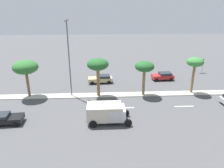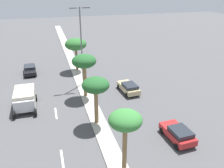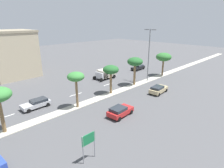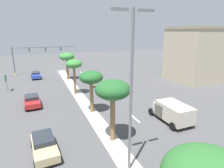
{
  "view_description": "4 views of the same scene",
  "coord_description": "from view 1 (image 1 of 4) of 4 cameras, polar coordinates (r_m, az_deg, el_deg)",
  "views": [
    {
      "loc": [
        -30.84,
        35.69,
        13.34
      ],
      "look_at": [
        -3.14,
        34.15,
        3.08
      ],
      "focal_mm": 33.45,
      "sensor_mm": 36.0,
      "label": 1
    },
    {
      "loc": [
        -4.97,
        6.02,
        15.12
      ],
      "look_at": [
        2.47,
        31.98,
        3.31
      ],
      "focal_mm": 38.27,
      "sensor_mm": 36.0,
      "label": 2
    },
    {
      "loc": [
        23.92,
        5.12,
        13.38
      ],
      "look_at": [
        3.15,
        25.91,
        3.48
      ],
      "focal_mm": 30.24,
      "sensor_mm": 36.0,
      "label": 3
    },
    {
      "loc": [
        5.94,
        51.21,
        10.32
      ],
      "look_at": [
        -3.62,
        27.56,
        3.17
      ],
      "focal_mm": 30.2,
      "sensor_mm": 36.0,
      "label": 4
    }
  ],
  "objects": [
    {
      "name": "lane_stripe_center",
      "position": [
        31.72,
        19.13,
        -5.78
      ],
      "size": [
        0.2,
        2.8,
        0.01
      ],
      "primitive_type": "cube",
      "color": "silver",
      "rests_on": "ground"
    },
    {
      "name": "directional_road_sign",
      "position": [
        48.39,
        22.89,
        5.35
      ],
      "size": [
        0.1,
        1.58,
        3.03
      ],
      "color": "gray",
      "rests_on": "ground"
    },
    {
      "name": "palm_tree_inboard",
      "position": [
        31.73,
        -3.89,
        5.13
      ],
      "size": [
        3.28,
        3.28,
        6.0
      ],
      "color": "olive",
      "rests_on": "median_curb"
    },
    {
      "name": "palm_tree_outboard",
      "position": [
        32.54,
        8.88,
        4.51
      ],
      "size": [
        2.99,
        2.99,
        5.48
      ],
      "color": "olive",
      "rests_on": "median_curb"
    },
    {
      "name": "palm_tree_center",
      "position": [
        35.53,
        21.73,
        5.34
      ],
      "size": [
        2.66,
        2.66,
        5.84
      ],
      "color": "olive",
      "rests_on": "median_curb"
    },
    {
      "name": "lane_stripe_mid",
      "position": [
        29.61,
        3.37,
        -6.52
      ],
      "size": [
        0.2,
        2.8,
        0.01
      ],
      "primitive_type": "cube",
      "color": "silver",
      "rests_on": "ground"
    },
    {
      "name": "sedan_black_left",
      "position": [
        28.74,
        -27.87,
        -8.33
      ],
      "size": [
        2.26,
        4.69,
        1.31
      ],
      "color": "black",
      "rests_on": "ground"
    },
    {
      "name": "sedan_tan_mid",
      "position": [
        38.98,
        -3.06,
        1.46
      ],
      "size": [
        2.31,
        4.57,
        1.45
      ],
      "color": "tan",
      "rests_on": "ground"
    },
    {
      "name": "ground_plane",
      "position": [
        33.62,
        -4.45,
        -3.16
      ],
      "size": [
        160.0,
        160.0,
        0.0
      ],
      "primitive_type": "plane",
      "color": "#4C4C4F"
    },
    {
      "name": "box_truck",
      "position": [
        25.67,
        -1.16,
        -7.71
      ],
      "size": [
        2.73,
        5.34,
        2.3
      ],
      "color": "silver",
      "rests_on": "ground"
    },
    {
      "name": "street_lamp_mid",
      "position": [
        32.07,
        -11.74,
        8.08
      ],
      "size": [
        2.9,
        0.24,
        11.6
      ],
      "color": "slate",
      "rests_on": "median_curb"
    },
    {
      "name": "sedan_red_rear",
      "position": [
        41.73,
        13.78,
        2.17
      ],
      "size": [
        2.32,
        4.19,
        1.45
      ],
      "color": "red",
      "rests_on": "ground"
    },
    {
      "name": "median_curb",
      "position": [
        35.44,
        -21.62,
        -3.23
      ],
      "size": [
        1.8,
        94.06,
        0.12
      ],
      "primitive_type": "cube",
      "color": "#B7B2A3",
      "rests_on": "ground"
    },
    {
      "name": "palm_tree_left",
      "position": [
        34.13,
        -22.57,
        4.17
      ],
      "size": [
        3.79,
        3.79,
        5.75
      ],
      "color": "brown",
      "rests_on": "median_curb"
    }
  ]
}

